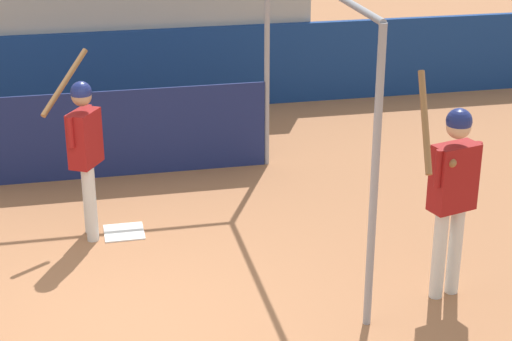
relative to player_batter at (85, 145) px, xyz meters
The scene contains 7 objects.
ground_plane 2.26m from the player_batter, 83.74° to the right, with size 60.00×60.00×0.00m, color #9E6642.
outfield_wall 4.44m from the player_batter, 87.17° to the left, with size 24.00×0.12×1.31m.
bleacher_section 5.68m from the player_batter, 87.80° to the left, with size 7.05×2.40×2.59m.
batting_cage 1.05m from the player_batter, 70.74° to the left, with size 4.16×4.19×2.80m.
home_plate 1.12m from the player_batter, ahead, with size 0.44×0.44×0.02m.
player_batter is the anchor object (origin of this frame).
player_waiting 3.87m from the player_batter, 31.90° to the right, with size 0.71×0.59×2.22m.
Camera 1 is at (-0.24, -6.77, 4.19)m, focal length 60.00 mm.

